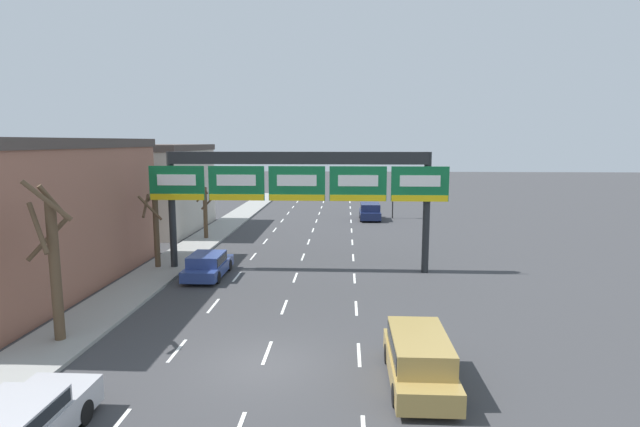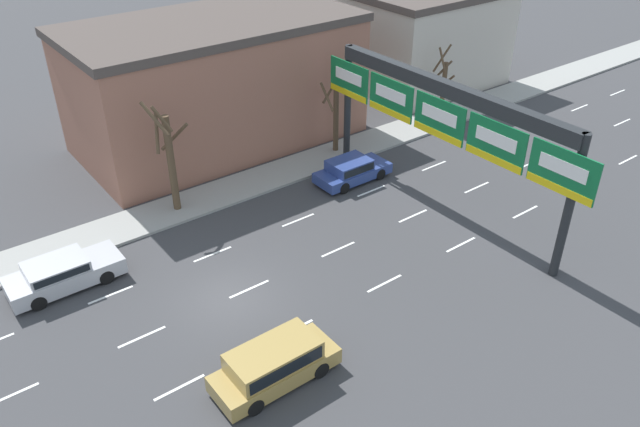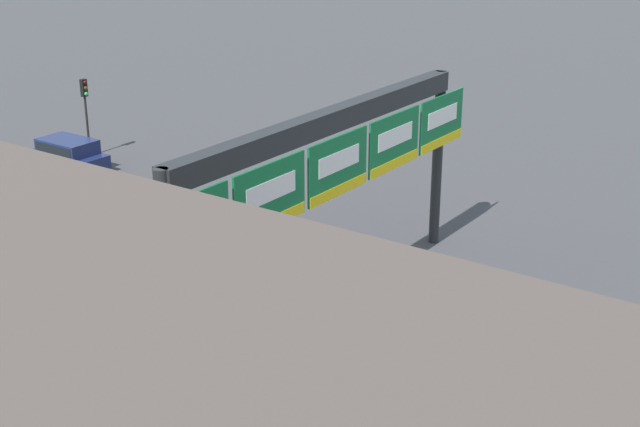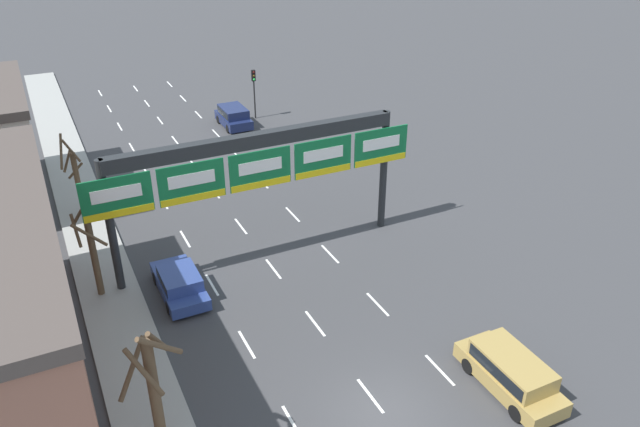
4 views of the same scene
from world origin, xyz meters
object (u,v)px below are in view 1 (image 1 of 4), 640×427
car_blue (208,264)px  tree_bare_second (53,260)px  suv_navy (370,211)px  suv_gold (419,356)px  traffic_light_near_gantry (393,189)px  sign_gantry (297,175)px  tree_bare_closest (205,208)px  tree_bare_third (155,220)px

car_blue → tree_bare_second: 10.21m
suv_navy → car_blue: bearing=-115.4°
suv_gold → traffic_light_near_gantry: size_ratio=1.15×
car_blue → traffic_light_near_gantry: 25.45m
sign_gantry → traffic_light_near_gantry: sign_gantry is taller
tree_bare_closest → sign_gantry: bearing=-48.2°
sign_gantry → tree_bare_second: size_ratio=2.80×
tree_bare_third → traffic_light_near_gantry: bearing=52.5°
suv_navy → traffic_light_near_gantry: traffic_light_near_gantry is taller
car_blue → traffic_light_near_gantry: bearing=61.0°
tree_bare_third → tree_bare_closest: bearing=87.7°
suv_navy → traffic_light_near_gantry: size_ratio=0.99×
suv_navy → traffic_light_near_gantry: (2.27, 1.06, 2.05)m
tree_bare_third → tree_bare_second: bearing=-87.7°
traffic_light_near_gantry → suv_gold: bearing=-93.8°
tree_bare_closest → tree_bare_third: tree_bare_third is taller
sign_gantry → car_blue: (-4.90, -1.62, -4.88)m
tree_bare_second → suv_navy: bearing=66.8°
sign_gantry → tree_bare_second: 13.81m
tree_bare_second → tree_bare_closest: bearing=90.3°
suv_gold → car_blue: (-10.00, 11.90, -0.17)m
sign_gantry → suv_gold: 15.20m
car_blue → tree_bare_second: (-3.06, -9.41, 2.49)m
car_blue → tree_bare_third: (-3.51, 1.59, 2.22)m
sign_gantry → car_blue: bearing=-161.7°
suv_gold → car_blue: size_ratio=1.06×
car_blue → tree_bare_third: bearing=155.6°
car_blue → tree_bare_closest: 11.22m
suv_navy → tree_bare_third: bearing=-124.7°
suv_navy → tree_bare_third: (-13.53, -19.53, 2.05)m
car_blue → suv_gold: bearing=-50.0°
sign_gantry → tree_bare_closest: 12.47m
tree_bare_closest → tree_bare_second: bearing=-89.7°
sign_gantry → tree_bare_second: (-7.96, -11.04, -2.39)m
suv_navy → tree_bare_closest: tree_bare_closest is taller
sign_gantry → traffic_light_near_gantry: bearing=70.2°
suv_gold → traffic_light_near_gantry: 34.22m
sign_gantry → tree_bare_closest: (-8.05, 9.00, -3.11)m
suv_gold → traffic_light_near_gantry: bearing=86.2°
traffic_light_near_gantry → tree_bare_third: 25.95m
tree_bare_second → tree_bare_third: tree_bare_second is taller
traffic_light_near_gantry → tree_bare_second: size_ratio=0.67×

